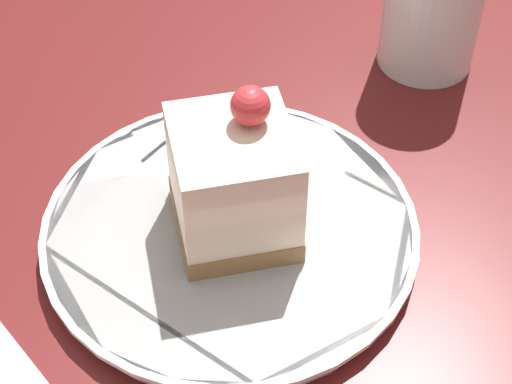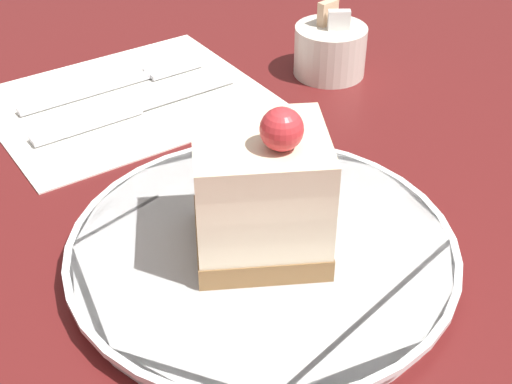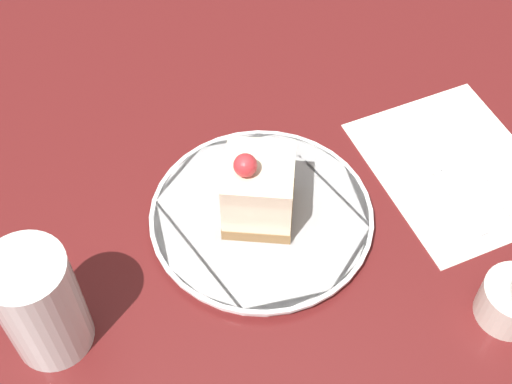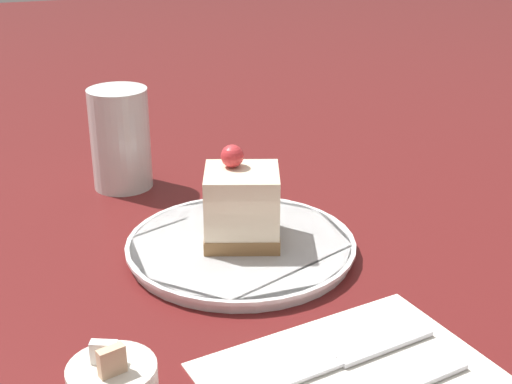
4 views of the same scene
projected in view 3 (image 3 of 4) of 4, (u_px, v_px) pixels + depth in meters
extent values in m
plane|color=#5B1919|center=(245.00, 241.00, 0.79)|extent=(4.00, 4.00, 0.00)
cylinder|color=white|center=(261.00, 217.00, 0.80)|extent=(0.24, 0.24, 0.02)
cylinder|color=white|center=(261.00, 215.00, 0.79)|extent=(0.25, 0.25, 0.00)
cube|color=olive|center=(259.00, 208.00, 0.79)|extent=(0.10, 0.10, 0.02)
cube|color=beige|center=(259.00, 186.00, 0.75)|extent=(0.09, 0.10, 0.07)
sphere|color=red|center=(245.00, 165.00, 0.71)|extent=(0.02, 0.02, 0.02)
cube|color=white|center=(455.00, 168.00, 0.85)|extent=(0.22, 0.26, 0.00)
cube|color=silver|center=(462.00, 144.00, 0.87)|extent=(0.03, 0.12, 0.00)
cube|color=silver|center=(506.00, 197.00, 0.82)|extent=(0.03, 0.06, 0.00)
cube|color=silver|center=(416.00, 144.00, 0.87)|extent=(0.03, 0.10, 0.00)
cube|color=silver|center=(460.00, 202.00, 0.81)|extent=(0.03, 0.10, 0.00)
cylinder|color=silver|center=(512.00, 301.00, 0.72)|extent=(0.07, 0.07, 0.05)
cylinder|color=silver|center=(40.00, 304.00, 0.66)|extent=(0.08, 0.08, 0.13)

